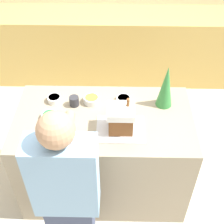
{
  "coord_description": "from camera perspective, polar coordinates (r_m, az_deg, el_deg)",
  "views": [
    {
      "loc": [
        0.11,
        -1.81,
        2.65
      ],
      "look_at": [
        0.07,
        0.0,
        0.98
      ],
      "focal_mm": 50.0,
      "sensor_mm": 36.0,
      "label": 1
    }
  ],
  "objects": [
    {
      "name": "baking_tray",
      "position": [
        2.41,
        1.59,
        -3.14
      ],
      "size": [
        0.37,
        0.29,
        0.01
      ],
      "color": "silver",
      "rests_on": "kitchen_island"
    },
    {
      "name": "gingerbread_house",
      "position": [
        2.33,
        1.65,
        -1.15
      ],
      "size": [
        0.2,
        0.18,
        0.28
      ],
      "color": "brown",
      "rests_on": "baking_tray"
    },
    {
      "name": "kitchen_island",
      "position": [
        2.84,
        -1.41,
        -7.71
      ],
      "size": [
        1.45,
        0.81,
        0.92
      ],
      "color": "gray",
      "rests_on": "ground_plane"
    },
    {
      "name": "back_cabinet_block",
      "position": [
        4.27,
        -0.43,
        11.84
      ],
      "size": [
        6.0,
        0.6,
        0.92
      ],
      "color": "tan",
      "rests_on": "ground_plane"
    },
    {
      "name": "ground_plane",
      "position": [
        3.21,
        -1.27,
        -12.95
      ],
      "size": [
        12.0,
        12.0,
        0.0
      ],
      "primitive_type": "plane",
      "color": "beige"
    },
    {
      "name": "person",
      "position": [
        2.17,
        -8.03,
        -15.56
      ],
      "size": [
        0.42,
        0.52,
        1.59
      ],
      "color": "#424C6B",
      "rests_on": "ground_plane"
    },
    {
      "name": "candy_bowl_front_corner",
      "position": [
        2.65,
        2.14,
        2.39
      ],
      "size": [
        0.12,
        0.12,
        0.04
      ],
      "color": "silver",
      "rests_on": "kitchen_island"
    },
    {
      "name": "decorative_tree",
      "position": [
        2.54,
        9.84,
        4.62
      ],
      "size": [
        0.14,
        0.14,
        0.38
      ],
      "color": "#33843D",
      "rests_on": "kitchen_island"
    },
    {
      "name": "candy_bowl_behind_tray",
      "position": [
        2.68,
        -10.5,
        2.41
      ],
      "size": [
        0.12,
        0.12,
        0.05
      ],
      "color": "white",
      "rests_on": "kitchen_island"
    },
    {
      "name": "mug",
      "position": [
        2.61,
        -6.94,
        1.99
      ],
      "size": [
        0.08,
        0.08,
        0.08
      ],
      "color": "#2D2D33",
      "rests_on": "kitchen_island"
    },
    {
      "name": "candy_bowl_beside_tree",
      "position": [
        2.63,
        -3.74,
        2.31
      ],
      "size": [
        0.13,
        0.13,
        0.05
      ],
      "color": "silver",
      "rests_on": "kitchen_island"
    },
    {
      "name": "candy_bowl_near_tray_right",
      "position": [
        2.53,
        -11.32,
        -0.67
      ],
      "size": [
        0.13,
        0.13,
        0.04
      ],
      "color": "white",
      "rests_on": "kitchen_island"
    }
  ]
}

